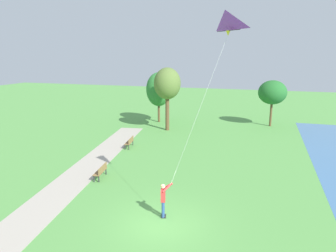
{
  "coord_description": "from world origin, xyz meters",
  "views": [
    {
      "loc": [
        4.33,
        -12.98,
        7.96
      ],
      "look_at": [
        -0.05,
        1.32,
        4.51
      ],
      "focal_mm": 33.74,
      "sensor_mm": 36.0,
      "label": 1
    }
  ],
  "objects": [
    {
      "name": "ground_plane",
      "position": [
        0.0,
        0.0,
        0.0
      ],
      "size": [
        120.0,
        120.0,
        0.0
      ],
      "primitive_type": "plane",
      "color": "#569947"
    },
    {
      "name": "walkway_path",
      "position": [
        -6.86,
        2.0,
        0.01
      ],
      "size": [
        7.03,
        32.01,
        0.02
      ],
      "primitive_type": "cube",
      "rotation": [
        0.0,
        0.0,
        0.15
      ],
      "color": "#ADA393",
      "rests_on": "ground"
    },
    {
      "name": "person_kite_flyer",
      "position": [
        -0.07,
        0.65,
        1.05
      ],
      "size": [
        0.63,
        0.5,
        1.83
      ],
      "color": "#232328",
      "rests_on": "ground"
    },
    {
      "name": "flying_kite",
      "position": [
        2.51,
        1.28,
        9.21
      ],
      "size": [
        2.99,
        1.51,
        7.99
      ],
      "color": "purple"
    },
    {
      "name": "park_bench_near_walkway",
      "position": [
        -5.5,
        4.22,
        0.51
      ],
      "size": [
        0.65,
        1.55,
        0.88
      ],
      "color": "olive",
      "rests_on": "ground"
    },
    {
      "name": "park_bench_far_walkway",
      "position": [
        -6.52,
        11.15,
        0.51
      ],
      "size": [
        0.65,
        1.55,
        0.88
      ],
      "color": "olive",
      "rests_on": "ground"
    },
    {
      "name": "tree_lakeside_far",
      "position": [
        -5.28,
        18.17,
        4.86
      ],
      "size": [
        2.76,
        2.96,
        6.56
      ],
      "color": "brown",
      "rests_on": "ground"
    },
    {
      "name": "tree_treeline_left",
      "position": [
        -7.44,
        21.78,
        3.87
      ],
      "size": [
        2.9,
        3.07,
        5.84
      ],
      "color": "brown",
      "rests_on": "ground"
    },
    {
      "name": "tree_lakeside_near",
      "position": [
        5.19,
        23.33,
        3.77
      ],
      "size": [
        3.07,
        3.02,
        5.11
      ],
      "color": "brown",
      "rests_on": "ground"
    }
  ]
}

